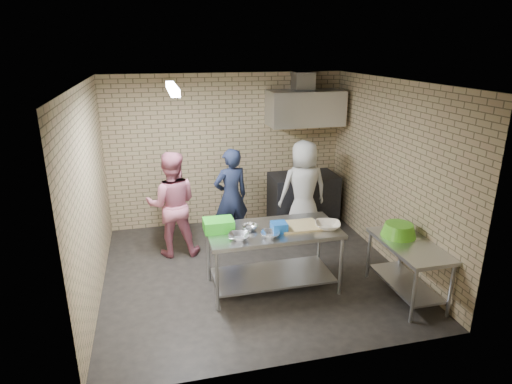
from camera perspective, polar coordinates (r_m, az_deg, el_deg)
The scene contains 26 objects.
floor at distance 6.47m, azimuth -0.45°, elevation -10.32°, with size 4.20×4.20×0.00m, color black.
ceiling at distance 5.67m, azimuth -0.52°, elevation 14.26°, with size 4.20×4.20×0.00m, color black.
back_wall at distance 7.82m, azimuth -3.86°, elevation 5.46°, with size 4.20×0.06×2.70m, color tan.
front_wall at distance 4.15m, azimuth 5.93°, elevation -7.02°, with size 4.20×0.06×2.70m, color tan.
left_wall at distance 5.85m, azimuth -20.94°, elevation -0.41°, with size 0.06×4.00×2.70m, color tan.
right_wall at distance 6.71m, azimuth 17.27°, elevation 2.39°, with size 0.06×4.00×2.70m, color tan.
prep_table at distance 5.89m, azimuth 2.21°, elevation -8.71°, with size 1.73×0.86×0.86m, color #ACAFB3.
side_counter at distance 6.05m, azimuth 19.17°, elevation -9.61°, with size 0.60×1.20×0.75m, color silver.
stove at distance 8.09m, azimuth 6.18°, elevation -0.80°, with size 1.20×0.70×0.90m, color black.
range_hood at distance 7.75m, azimuth 6.48°, elevation 10.90°, with size 1.30×0.60×0.60m, color silver.
hood_duct at distance 7.84m, azimuth 6.22°, elevation 14.31°, with size 0.35×0.30×0.30m, color #A5A8AD.
wall_shelf at distance 8.05m, azimuth 8.00°, elevation 9.84°, with size 0.80×0.20×0.04m, color #3F2B19.
fluorescent_fixture at distance 5.54m, azimuth -10.92°, elevation 13.20°, with size 0.10×1.25×0.08m, color white.
green_crate at distance 5.64m, azimuth -4.94°, elevation -4.34°, with size 0.38×0.29×0.15m, color green.
blue_tub at distance 5.60m, azimuth 3.05°, elevation -4.63°, with size 0.19×0.19×0.12m, color #1758B1.
cutting_board at distance 5.78m, azimuth 5.67°, elevation -4.46°, with size 0.53×0.40×0.03m, color #D3B87A.
mixing_bowl_a at distance 5.40m, azimuth -2.28°, elevation -5.87°, with size 0.27×0.27×0.07m, color silver.
mixing_bowl_b at distance 5.66m, azimuth -0.80°, elevation -4.66°, with size 0.21×0.21×0.06m, color silver.
mixing_bowl_c at distance 5.47m, azimuth 1.89°, elevation -5.57°, with size 0.25×0.25×0.06m, color silver.
ceramic_bowl at distance 5.77m, azimuth 9.39°, elevation -4.35°, with size 0.33×0.33×0.08m, color beige.
green_basin at distance 6.04m, azimuth 18.22°, elevation -4.73°, with size 0.46×0.46×0.17m, color #59C626, non-canonical shape.
bottle_red at distance 7.95m, azimuth 6.33°, elevation 10.59°, with size 0.07×0.07×0.18m, color #B22619.
bottle_green at distance 8.10m, azimuth 9.04°, elevation 10.52°, with size 0.06×0.06×0.15m, color green.
man_navy at distance 7.05m, azimuth -3.29°, elevation -0.65°, with size 0.59×0.38×1.61m, color black.
woman_pink at distance 6.78m, azimuth -10.96°, elevation -1.61°, with size 0.80×0.62×1.65m, color #BF657B.
woman_white at distance 7.35m, azimuth 6.25°, elevation 0.35°, with size 0.82×0.53×1.67m, color silver.
Camera 1 is at (-1.29, -5.50, 3.15)m, focal length 30.48 mm.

